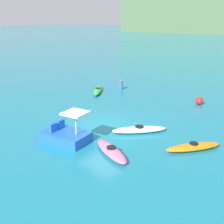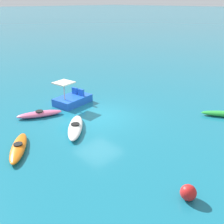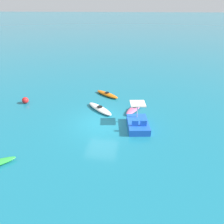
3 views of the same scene
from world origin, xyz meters
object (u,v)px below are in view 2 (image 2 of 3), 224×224
at_px(kayak_pink, 40,114).
at_px(kayak_orange, 19,147).
at_px(buoy_red, 188,193).
at_px(kayak_white, 75,127).
at_px(pedal_boat_blue, 72,99).

bearing_deg(kayak_pink, kayak_orange, 46.12).
height_order(kayak_pink, buoy_red, buoy_red).
bearing_deg(kayak_pink, buoy_red, 90.16).
distance_m(kayak_pink, kayak_white, 3.00).
relative_size(kayak_orange, buoy_red, 4.63).
bearing_deg(pedal_boat_blue, buoy_red, 75.62).
distance_m(kayak_pink, pedal_boat_blue, 2.74).
bearing_deg(kayak_orange, kayak_pink, -133.88).
xyz_separation_m(kayak_orange, pedal_boat_blue, (-5.45, -3.22, 0.17)).
xyz_separation_m(kayak_pink, pedal_boat_blue, (-2.71, -0.37, 0.17)).
distance_m(kayak_orange, pedal_boat_blue, 6.33).
bearing_deg(kayak_pink, kayak_white, 98.93).
bearing_deg(buoy_red, kayak_orange, -69.15).
relative_size(kayak_pink, kayak_white, 0.98).
bearing_deg(kayak_orange, pedal_boat_blue, -149.44).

